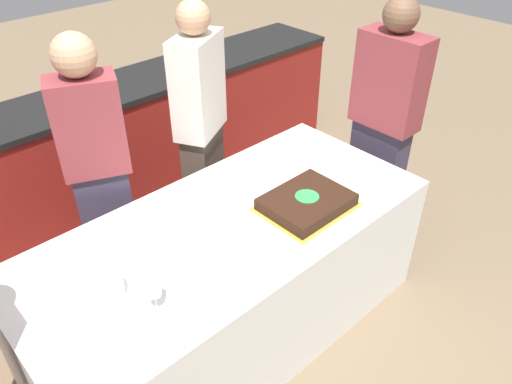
{
  "coord_description": "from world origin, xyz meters",
  "views": [
    {
      "loc": [
        -1.21,
        -1.51,
        2.32
      ],
      "look_at": [
        0.19,
        0.0,
        0.87
      ],
      "focal_mm": 35.0,
      "sensor_mm": 36.0,
      "label": 1
    }
  ],
  "objects": [
    {
      "name": "ground_plane",
      "position": [
        0.0,
        0.0,
        0.0
      ],
      "size": [
        14.0,
        14.0,
        0.0
      ],
      "primitive_type": "plane",
      "color": "#7A664C"
    },
    {
      "name": "back_counter",
      "position": [
        0.0,
        1.56,
        0.46
      ],
      "size": [
        4.4,
        0.58,
        0.92
      ],
      "color": "maroon",
      "rests_on": "ground_plane"
    },
    {
      "name": "dining_table",
      "position": [
        0.0,
        0.0,
        0.38
      ],
      "size": [
        2.14,
        0.96,
        0.77
      ],
      "color": "silver",
      "rests_on": "ground_plane"
    },
    {
      "name": "cake",
      "position": [
        0.39,
        -0.17,
        0.8
      ],
      "size": [
        0.47,
        0.38,
        0.07
      ],
      "color": "gold",
      "rests_on": "dining_table"
    },
    {
      "name": "plate_stack",
      "position": [
        -0.7,
        -0.01,
        0.81
      ],
      "size": [
        0.2,
        0.2,
        0.09
      ],
      "color": "white",
      "rests_on": "dining_table"
    },
    {
      "name": "wine_glass",
      "position": [
        -0.56,
        -0.22,
        0.89
      ],
      "size": [
        0.07,
        0.07,
        0.18
      ],
      "color": "white",
      "rests_on": "dining_table"
    },
    {
      "name": "side_plate_near_cake",
      "position": [
        0.4,
        0.18,
        0.77
      ],
      "size": [
        0.21,
        0.21,
        0.0
      ],
      "color": "white",
      "rests_on": "dining_table"
    },
    {
      "name": "utensil_pile",
      "position": [
        -0.08,
        -0.39,
        0.78
      ],
      "size": [
        0.14,
        0.11,
        0.02
      ],
      "color": "white",
      "rests_on": "dining_table"
    },
    {
      "name": "person_cutting_cake",
      "position": [
        0.39,
        0.7,
        0.86
      ],
      "size": [
        0.42,
        0.35,
        1.65
      ],
      "rotation": [
        0.0,
        0.0,
        -2.63
      ],
      "color": "#4C4238",
      "rests_on": "ground_plane"
    },
    {
      "name": "person_seated_right",
      "position": [
        1.29,
        0.0,
        0.85
      ],
      "size": [
        0.21,
        0.42,
        1.65
      ],
      "rotation": [
        0.0,
        0.0,
        -1.57
      ],
      "color": "#383347",
      "rests_on": "ground_plane"
    },
    {
      "name": "person_standing_back",
      "position": [
        -0.3,
        0.7,
        0.86
      ],
      "size": [
        0.39,
        0.32,
        1.62
      ],
      "rotation": [
        0.0,
        0.0,
        2.74
      ],
      "color": "#383347",
      "rests_on": "ground_plane"
    }
  ]
}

